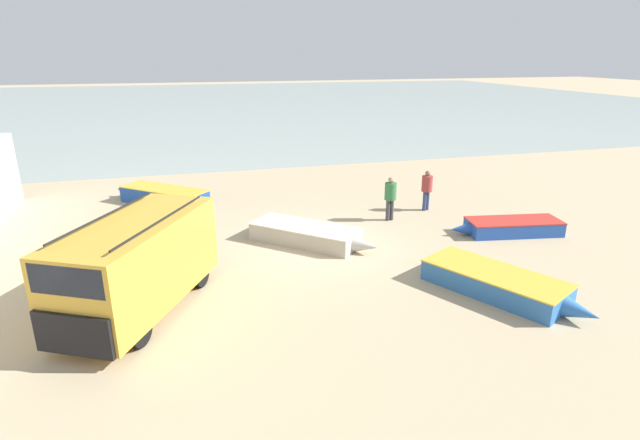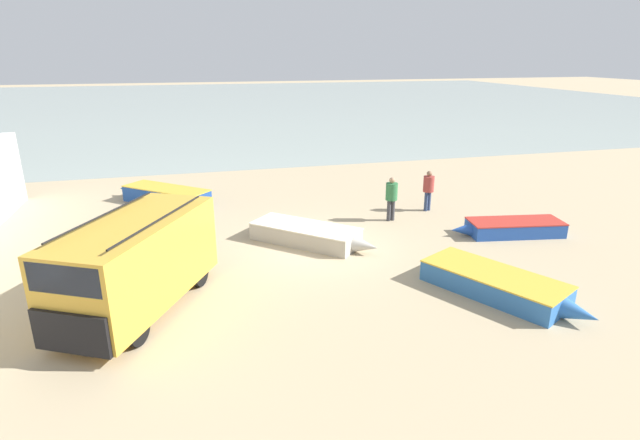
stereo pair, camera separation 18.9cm
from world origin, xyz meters
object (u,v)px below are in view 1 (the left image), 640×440
object	(u,v)px
fisherman_0	(427,187)
fisherman_1	(390,195)
parked_van	(138,263)
fishing_rowboat_2	(309,235)
fishing_rowboat_1	(510,227)
fishing_rowboat_3	(161,195)
fishing_rowboat_0	(499,283)

from	to	relation	value
fisherman_0	fisherman_1	distance (m)	2.10
parked_van	fishing_rowboat_2	xyz separation A→B (m)	(5.18, 3.34, -0.97)
fishing_rowboat_1	fishing_rowboat_3	distance (m)	14.10
fishing_rowboat_1	fishing_rowboat_2	world-z (taller)	fishing_rowboat_2
fisherman_0	fisherman_1	size ratio (longest dim) A/B	0.97
parked_van	fisherman_0	xyz separation A→B (m)	(10.71, 5.69, -0.28)
fishing_rowboat_1	fisherman_0	distance (m)	3.80
fishing_rowboat_1	fishing_rowboat_2	size ratio (longest dim) A/B	1.03
fishing_rowboat_2	fishing_rowboat_1	bearing A→B (deg)	35.12
parked_van	fisherman_1	bearing A→B (deg)	147.11
fisherman_1	fishing_rowboat_1	bearing A→B (deg)	45.60
fishing_rowboat_2	fishing_rowboat_0	bearing A→B (deg)	-8.23
fishing_rowboat_1	fisherman_1	size ratio (longest dim) A/B	2.38
fishing_rowboat_0	fishing_rowboat_2	xyz separation A→B (m)	(-3.96, 4.98, 0.00)
parked_van	fishing_rowboat_1	world-z (taller)	parked_van
fisherman_1	fishing_rowboat_0	bearing A→B (deg)	-5.07
parked_van	fishing_rowboat_1	xyz separation A→B (m)	(12.29, 2.32, -1.01)
fishing_rowboat_1	fisherman_1	distance (m)	4.43
fishing_rowboat_1	fisherman_0	world-z (taller)	fisherman_0
fishing_rowboat_3	fisherman_0	xyz separation A→B (m)	(10.47, -3.94, 0.64)
parked_van	fishing_rowboat_2	bearing A→B (deg)	150.80
fishing_rowboat_2	fishing_rowboat_3	bearing A→B (deg)	171.44
fisherman_1	fisherman_0	bearing A→B (deg)	104.17
fishing_rowboat_0	fishing_rowboat_3	distance (m)	14.36
fisherman_0	fisherman_1	world-z (taller)	fisherman_1
fishing_rowboat_1	fishing_rowboat_2	distance (m)	7.19
fishing_rowboat_0	fisherman_1	world-z (taller)	fisherman_1
fishing_rowboat_1	fishing_rowboat_3	size ratio (longest dim) A/B	0.98
parked_van	fishing_rowboat_3	distance (m)	9.67
parked_van	fisherman_1	size ratio (longest dim) A/B	3.11
fishing_rowboat_2	fisherman_1	distance (m)	3.98
fishing_rowboat_0	fishing_rowboat_2	bearing A→B (deg)	-169.58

